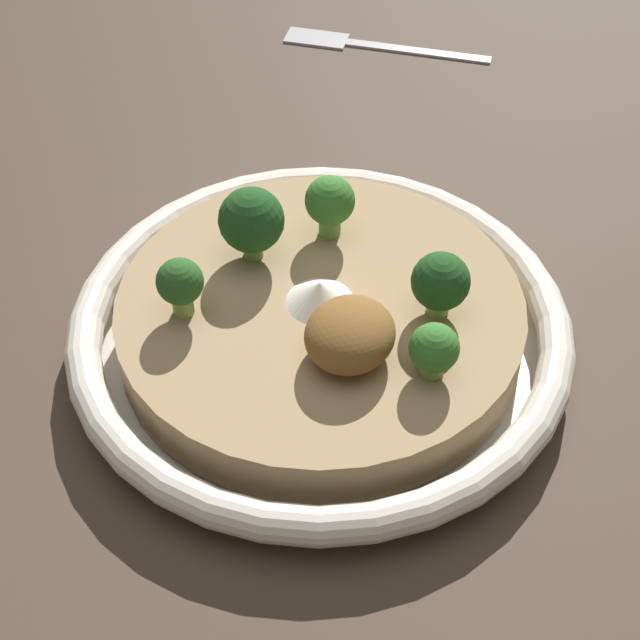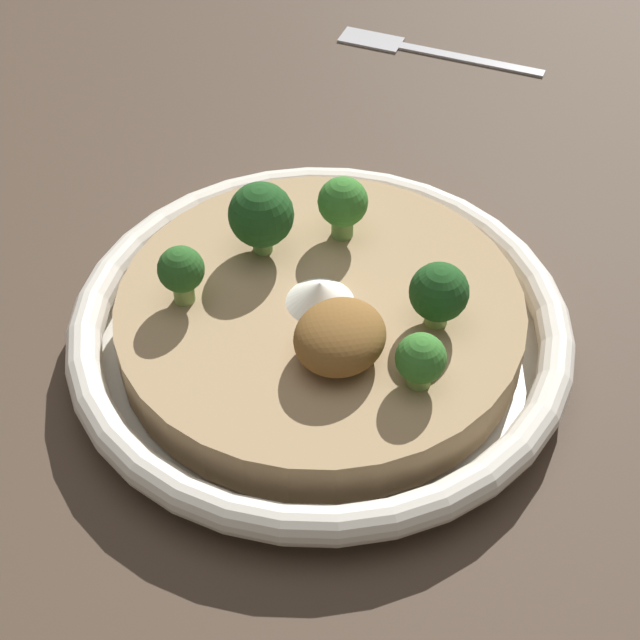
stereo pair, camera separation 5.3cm
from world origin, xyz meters
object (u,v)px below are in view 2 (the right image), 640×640
Objects in this scene: broccoli_back_right at (421,360)px; fork_utensil at (418,48)px; risotto_bowl at (320,326)px; broccoli_front at (261,216)px; broccoli_front_left at (343,204)px; broccoli_back at (439,293)px; broccoli_front_right at (181,272)px.

fork_utensil is (-0.38, -0.18, -0.06)m from broccoli_back_right.
risotto_bowl is 0.37m from fork_utensil.
broccoli_back_right is at bearing 107.13° from fork_utensil.
broccoli_front reaches higher than broccoli_front_left.
fork_utensil is (-0.33, -0.17, -0.06)m from broccoli_back.
risotto_bowl reaches higher than fork_utensil.
broccoli_front_left is at bearing 97.95° from fork_utensil.
risotto_bowl is 0.09m from broccoli_front_right.
broccoli_front_right reaches higher than fork_utensil.
broccoli_front_right is 0.93× the size of broccoli_back.
broccoli_front_right is (0.06, -0.02, -0.00)m from broccoli_front.
broccoli_back is at bearing 108.62° from fork_utensil.
broccoli_front_right is at bearing -67.01° from broccoli_back.
broccoli_front is at bearing 165.31° from broccoli_front_right.
fork_utensil is (-0.39, -0.04, -0.06)m from broccoli_front_right.
broccoli_back_right is at bearing 69.38° from broccoli_front.
broccoli_front_right reaches higher than broccoli_back_right.
risotto_bowl is 0.09m from broccoli_back_right.
broccoli_front_right is at bearing -27.59° from broccoli_front_left.
risotto_bowl is at bearing 17.17° from broccoli_front_left.
broccoli_back_right is 0.42m from fork_utensil.
broccoli_back_right is at bearing 94.29° from broccoli_front_right.
broccoli_back is at bearing 64.35° from broccoli_front_left.
broccoli_back is at bearing 112.99° from broccoli_front_right.
broccoli_front is (-0.02, -0.05, 0.05)m from risotto_bowl.
broccoli_back_right is 0.80× the size of broccoli_front_left.
broccoli_front is 1.15× the size of broccoli_front_left.
broccoli_back_right is (0.05, 0.01, -0.00)m from broccoli_back.
broccoli_front_left reaches higher than fork_utensil.
broccoli_front_right is 0.15m from broccoli_back.
fork_utensil is at bearing -171.05° from broccoli_front.
broccoli_front_left reaches higher than broccoli_front_right.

